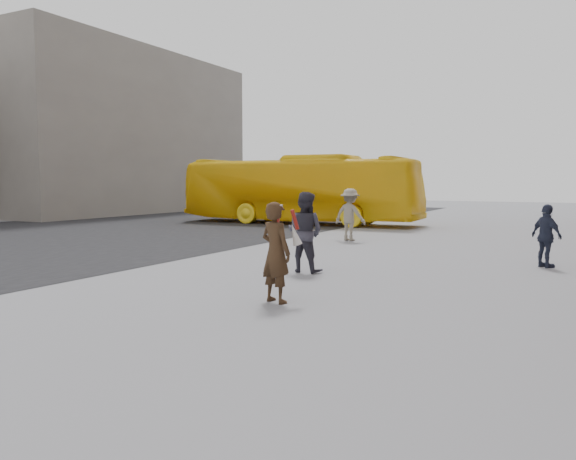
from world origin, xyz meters
The scene contains 8 objects.
ground centered at (0.00, 0.00, 0.00)m, with size 100.00×100.00×0.00m, color #9E9EA3.
road centered at (-13.00, 5.00, 0.00)m, with size 16.00×60.00×0.01m, color black.
bg_building_far centered at (-24.00, 20.00, 5.00)m, with size 10.00×18.00×10.00m, color gray.
woman centered at (-0.45, 0.75, 0.84)m, with size 0.74×0.71×1.65m.
bus centered at (-7.78, 16.23, 1.57)m, with size 2.64×11.27×3.14m, color yellow.
pedestrian_a centered at (-1.40, 3.74, 0.87)m, with size 0.85×0.66×1.75m, color #363440.
pedestrian_b centered at (-2.91, 10.24, 0.87)m, with size 1.12×0.64×1.73m, color gray.
pedestrian_c centered at (3.23, 6.88, 0.73)m, with size 0.85×0.36×1.46m, color #2A2F44.
Camera 1 is at (3.94, -7.18, 1.98)m, focal length 35.00 mm.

